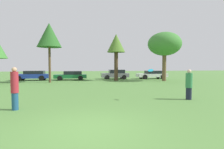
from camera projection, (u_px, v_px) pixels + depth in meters
The scene contains 11 objects.
ground_plane at pixel (88, 129), 5.41m from camera, with size 120.00×120.00×0.00m, color #54843D.
person_thrower at pixel (15, 88), 7.68m from camera, with size 0.31×0.31×1.83m.
person_catcher at pixel (189, 84), 10.09m from camera, with size 0.36×0.36×1.68m.
frisbee at pixel (151, 70), 9.78m from camera, with size 0.31×0.29×0.19m.
tree_1 at pixel (49, 35), 20.27m from camera, with size 2.69×2.69×6.67m.
tree_2 at pixel (116, 45), 22.81m from camera, with size 2.28×2.28×5.87m.
tree_3 at pixel (165, 44), 22.48m from camera, with size 4.10×4.10×6.04m.
parked_car_blue at pixel (33, 75), 23.54m from camera, with size 4.36×1.91×1.24m.
parked_car_green at pixel (71, 75), 24.17m from camera, with size 4.18×2.08×1.18m.
parked_car_grey at pixel (115, 74), 26.08m from camera, with size 3.88×1.97×1.33m.
parked_car_white at pixel (152, 74), 26.28m from camera, with size 4.30×1.97×1.18m.
Camera 1 is at (-0.23, -5.37, 1.87)m, focal length 29.16 mm.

